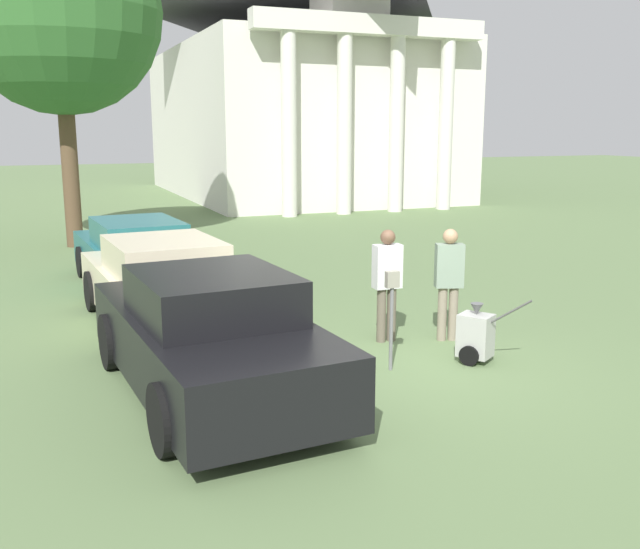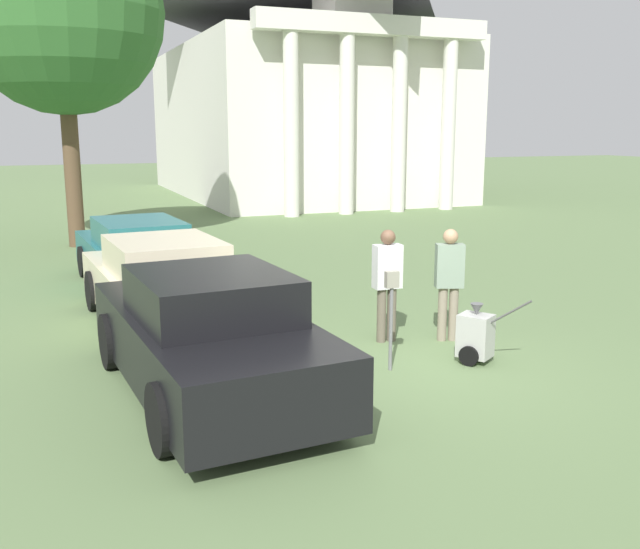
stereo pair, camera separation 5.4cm
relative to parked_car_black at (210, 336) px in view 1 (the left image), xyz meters
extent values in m
plane|color=#607A4C|center=(2.61, -0.01, -0.73)|extent=(120.00, 120.00, 0.00)
cube|color=black|center=(0.00, 0.04, -0.12)|extent=(2.28, 4.86, 0.80)
cube|color=black|center=(0.01, -0.15, 0.55)|extent=(1.84, 2.11, 0.54)
cylinder|color=black|center=(-1.06, 1.43, -0.35)|extent=(0.24, 0.77, 0.76)
cylinder|color=black|center=(0.83, 1.57, -0.35)|extent=(0.24, 0.77, 0.76)
cylinder|color=black|center=(-0.83, -1.50, -0.35)|extent=(0.24, 0.77, 0.76)
cylinder|color=black|center=(1.05, -1.35, -0.35)|extent=(0.24, 0.77, 0.76)
cube|color=beige|center=(0.00, 3.34, -0.17)|extent=(2.23, 5.06, 0.72)
cube|color=beige|center=(0.01, 3.15, 0.47)|extent=(1.79, 2.19, 0.55)
cylinder|color=black|center=(-1.03, 4.80, -0.37)|extent=(0.23, 0.73, 0.72)
cylinder|color=black|center=(0.79, 4.94, -0.37)|extent=(0.23, 0.73, 0.72)
cylinder|color=black|center=(-0.79, 1.75, -0.37)|extent=(0.23, 0.73, 0.72)
cylinder|color=black|center=(1.02, 1.89, -0.37)|extent=(0.23, 0.73, 0.72)
cube|color=#23666B|center=(0.00, 6.40, -0.19)|extent=(2.15, 5.39, 0.71)
cube|color=#23666B|center=(0.01, 6.19, 0.43)|extent=(1.71, 2.32, 0.52)
cylinder|color=black|center=(-0.99, 7.96, -0.39)|extent=(0.23, 0.69, 0.68)
cylinder|color=black|center=(0.73, 8.09, -0.39)|extent=(0.23, 0.69, 0.68)
cylinder|color=black|center=(-0.74, 4.70, -0.39)|extent=(0.23, 0.69, 0.68)
cylinder|color=black|center=(0.98, 4.84, -0.39)|extent=(0.23, 0.69, 0.68)
cylinder|color=slate|center=(2.46, -0.06, -0.15)|extent=(0.05, 0.05, 1.15)
cube|color=gray|center=(2.46, -0.06, 0.53)|extent=(0.18, 0.09, 0.22)
cylinder|color=#665B4C|center=(3.10, 1.15, -0.31)|extent=(0.14, 0.14, 0.84)
cylinder|color=#665B4C|center=(2.93, 1.15, -0.31)|extent=(0.14, 0.14, 0.84)
cube|color=silver|center=(3.01, 1.15, 0.44)|extent=(0.43, 0.23, 0.66)
sphere|color=brown|center=(3.01, 1.15, 0.89)|extent=(0.23, 0.23, 0.23)
cylinder|color=gray|center=(3.99, 0.82, -0.31)|extent=(0.14, 0.14, 0.84)
cylinder|color=gray|center=(3.83, 0.88, -0.31)|extent=(0.14, 0.14, 0.84)
cube|color=gray|center=(3.91, 0.85, 0.45)|extent=(0.47, 0.35, 0.67)
sphere|color=tan|center=(3.91, 0.85, 0.89)|extent=(0.23, 0.23, 0.23)
cube|color=#B2B2AD|center=(3.71, -0.20, -0.34)|extent=(0.54, 0.57, 0.60)
cone|color=#59595B|center=(3.71, -0.20, 0.04)|extent=(0.18, 0.18, 0.16)
cylinder|color=#4C4C4C|center=(3.97, -0.59, 0.06)|extent=(0.35, 0.51, 0.43)
cylinder|color=black|center=(3.54, -0.31, -0.59)|extent=(0.20, 0.26, 0.28)
cylinder|color=black|center=(3.89, -0.08, -0.59)|extent=(0.20, 0.26, 0.28)
cube|color=silver|center=(10.19, 25.44, 2.74)|extent=(10.96, 16.55, 6.93)
cylinder|color=silver|center=(6.90, 16.56, 2.56)|extent=(0.56, 0.56, 6.58)
cylinder|color=silver|center=(9.09, 16.56, 2.56)|extent=(0.56, 0.56, 6.58)
cylinder|color=silver|center=(11.28, 16.56, 2.56)|extent=(0.56, 0.56, 6.58)
cylinder|color=silver|center=(13.47, 16.56, 2.56)|extent=(0.56, 0.56, 6.58)
cube|color=silver|center=(10.19, 16.56, 6.20)|extent=(9.31, 0.70, 0.70)
cylinder|color=brown|center=(-0.88, 12.38, 1.24)|extent=(0.44, 0.44, 3.93)
sphere|color=#33662D|center=(-0.88, 12.38, 5.47)|extent=(5.32, 5.32, 5.32)
camera|label=1|loc=(-1.87, -8.24, 2.49)|focal=40.00mm
camera|label=2|loc=(-1.81, -8.26, 2.49)|focal=40.00mm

